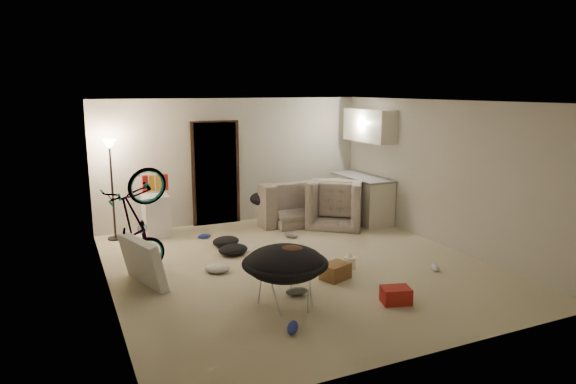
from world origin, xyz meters
name	(u,v)px	position (x,y,z in m)	size (l,w,h in m)	color
floor	(298,266)	(0.00, 0.00, -0.01)	(5.50, 6.00, 0.02)	beige
ceiling	(298,101)	(0.00, 0.00, 2.51)	(5.50, 6.00, 0.02)	white
wall_back	(234,161)	(0.00, 3.01, 1.25)	(5.50, 0.02, 2.50)	beige
wall_front	(431,238)	(0.00, -3.01, 1.25)	(5.50, 0.02, 2.50)	beige
wall_left	(104,203)	(-2.76, 0.00, 1.25)	(0.02, 6.00, 2.50)	beige
wall_right	(443,174)	(2.76, 0.00, 1.25)	(0.02, 6.00, 2.50)	beige
doorway	(215,174)	(-0.40, 2.97, 1.02)	(0.85, 0.10, 2.04)	black
door_trim	(216,174)	(-0.40, 2.94, 1.02)	(0.97, 0.04, 2.10)	black
floor_lamp	(111,168)	(-2.40, 2.65, 1.31)	(0.28, 0.28, 1.81)	black
kitchen_counter	(362,199)	(2.43, 2.00, 0.44)	(0.60, 1.50, 0.88)	beige
counter_top	(362,177)	(2.43, 2.00, 0.90)	(0.64, 1.54, 0.04)	gray
kitchen_uppers	(369,126)	(2.56, 2.00, 1.95)	(0.38, 1.40, 0.65)	beige
sofa	(306,205)	(1.37, 2.45, 0.32)	(2.20, 0.86, 0.64)	#3C443D
armchair	(337,207)	(1.80, 1.92, 0.34)	(1.05, 0.92, 0.68)	#3C443D
bicycle	(138,247)	(-2.30, 0.57, 0.43)	(0.57, 1.63, 0.86)	black
book_asset	(308,313)	(-0.63, -1.61, 0.01)	(0.17, 0.24, 0.02)	#A31F18
mini_fridge	(156,216)	(-1.67, 2.55, 0.38)	(0.45, 0.45, 0.77)	white
snack_box_0	(145,184)	(-1.84, 2.55, 1.00)	(0.10, 0.07, 0.30)	#A31F18
snack_box_1	(152,183)	(-1.72, 2.55, 1.00)	(0.10, 0.07, 0.30)	#C38518
snack_box_2	(158,183)	(-1.60, 2.55, 1.00)	(0.10, 0.07, 0.30)	gold
snack_box_3	(165,182)	(-1.48, 2.55, 1.00)	(0.10, 0.07, 0.30)	#A31F18
saucer_chair	(285,271)	(-0.79, -1.28, 0.46)	(1.08, 1.08, 0.77)	silver
hoodie	(290,255)	(-0.74, -1.31, 0.67)	(0.48, 0.40, 0.22)	#4E2F1B
sofa_drape	(264,199)	(0.42, 2.45, 0.54)	(0.56, 0.46, 0.28)	black
tv_box	(142,261)	(-2.30, 0.19, 0.34)	(0.12, 1.02, 0.67)	silver
drink_case_a	(335,271)	(0.24, -0.74, 0.11)	(0.40, 0.29, 0.23)	brown
drink_case_b	(396,295)	(0.52, -1.80, 0.10)	(0.36, 0.26, 0.21)	#A31F18
juicer	(350,262)	(0.67, -0.44, 0.10)	(0.18, 0.18, 0.25)	white
newspaper	(239,246)	(-0.51, 1.29, 0.00)	(0.43, 0.56, 0.01)	beige
book_blue	(303,259)	(0.19, 0.18, 0.01)	(0.22, 0.30, 0.03)	#283893
book_white	(296,275)	(-0.22, -0.40, 0.01)	(0.19, 0.24, 0.02)	silver
shoe_0	(204,236)	(-0.93, 2.00, 0.05)	(0.25, 0.10, 0.09)	#283893
shoe_1	(292,235)	(0.54, 1.39, 0.05)	(0.29, 0.12, 0.11)	slate
shoe_2	(293,328)	(-1.01, -1.98, 0.05)	(0.30, 0.12, 0.11)	#283893
shoe_3	(297,291)	(-0.52, -1.05, 0.06)	(0.30, 0.12, 0.11)	slate
shoe_4	(435,267)	(1.78, -1.06, 0.05)	(0.27, 0.11, 0.10)	white
clothes_lump_a	(233,250)	(-0.73, 0.94, 0.08)	(0.50, 0.43, 0.16)	black
clothes_lump_b	(226,241)	(-0.69, 1.45, 0.08)	(0.49, 0.43, 0.15)	black
clothes_lump_c	(217,268)	(-1.22, 0.24, 0.06)	(0.38, 0.33, 0.12)	silver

